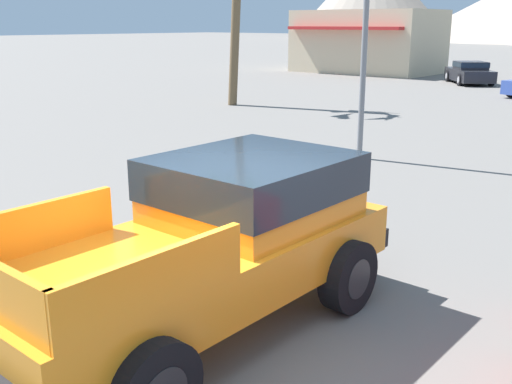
{
  "coord_description": "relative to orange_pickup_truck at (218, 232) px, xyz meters",
  "views": [
    {
      "loc": [
        4.03,
        -4.1,
        3.26
      ],
      "look_at": [
        -0.35,
        1.01,
        1.36
      ],
      "focal_mm": 42.0,
      "sensor_mm": 36.0,
      "label": 1
    }
  ],
  "objects": [
    {
      "name": "storefront_building",
      "position": [
        -17.18,
        32.35,
        1.03
      ],
      "size": [
        9.22,
        6.41,
        4.11
      ],
      "color": "beige",
      "rests_on": "ground_plane"
    },
    {
      "name": "orange_pickup_truck",
      "position": [
        0.0,
        0.0,
        0.0
      ],
      "size": [
        2.35,
        5.0,
        1.8
      ],
      "rotation": [
        0.0,
        0.0,
        0.0
      ],
      "color": "orange",
      "rests_on": "ground_plane"
    },
    {
      "name": "ground_plane",
      "position": [
        0.35,
        -0.36,
        -1.04
      ],
      "size": [
        320.0,
        320.0,
        0.0
      ],
      "primitive_type": "plane",
      "color": "slate"
    },
    {
      "name": "parked_car_dark",
      "position": [
        -8.63,
        29.01,
        -0.41
      ],
      "size": [
        3.84,
        4.24,
        1.22
      ],
      "rotation": [
        0.0,
        0.0,
        0.66
      ],
      "color": "#232328",
      "rests_on": "ground_plane"
    }
  ]
}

